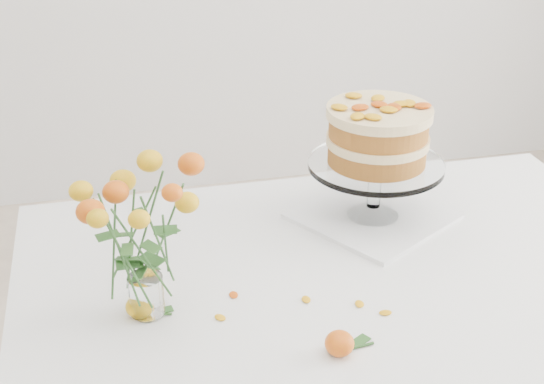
% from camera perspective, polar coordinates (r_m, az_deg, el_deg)
% --- Properties ---
extents(table, '(1.43, 0.93, 0.76)m').
position_cam_1_polar(table, '(1.71, 5.53, -7.97)').
color(table, tan).
rests_on(table, ground).
extents(napkin, '(0.43, 0.43, 0.01)m').
position_cam_1_polar(napkin, '(1.86, 7.57, -1.80)').
color(napkin, white).
rests_on(napkin, table).
extents(cake_stand, '(0.32, 0.32, 0.29)m').
position_cam_1_polar(cake_stand, '(1.77, 7.95, 3.82)').
color(cake_stand, white).
rests_on(cake_stand, napkin).
extents(rose_vase, '(0.27, 0.27, 0.35)m').
position_cam_1_polar(rose_vase, '(1.42, -9.92, -2.42)').
color(rose_vase, white).
rests_on(rose_vase, table).
extents(loose_rose_near, '(0.09, 0.05, 0.04)m').
position_cam_1_polar(loose_rose_near, '(1.52, -10.02, -8.49)').
color(loose_rose_near, '#F5A015').
rests_on(loose_rose_near, table).
extents(loose_rose_far, '(0.10, 0.05, 0.05)m').
position_cam_1_polar(loose_rose_far, '(1.41, 5.12, -11.29)').
color(loose_rose_far, '#D5680A').
rests_on(loose_rose_far, table).
extents(stray_petal_a, '(0.03, 0.02, 0.00)m').
position_cam_1_polar(stray_petal_a, '(1.55, 2.58, -8.10)').
color(stray_petal_a, orange).
rests_on(stray_petal_a, table).
extents(stray_petal_b, '(0.03, 0.02, 0.00)m').
position_cam_1_polar(stray_petal_b, '(1.54, 6.60, -8.38)').
color(stray_petal_b, orange).
rests_on(stray_petal_b, table).
extents(stray_petal_c, '(0.03, 0.02, 0.00)m').
position_cam_1_polar(stray_petal_c, '(1.53, 8.54, -8.99)').
color(stray_petal_c, orange).
rests_on(stray_petal_c, table).
extents(stray_petal_d, '(0.03, 0.02, 0.00)m').
position_cam_1_polar(stray_petal_d, '(1.56, -2.91, -7.75)').
color(stray_petal_d, orange).
rests_on(stray_petal_d, table).
extents(stray_petal_e, '(0.03, 0.02, 0.00)m').
position_cam_1_polar(stray_petal_e, '(1.50, -3.92, -9.42)').
color(stray_petal_e, orange).
rests_on(stray_petal_e, table).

